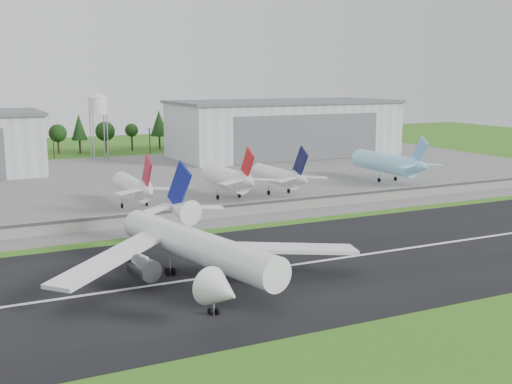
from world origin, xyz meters
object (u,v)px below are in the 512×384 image
parked_jet_navy (281,176)px  parked_jet_red_b (230,178)px  parked_jet_red_a (135,187)px  parked_jet_skyblue (390,163)px  main_airliner (197,254)px

parked_jet_navy → parked_jet_red_b: bearing=179.7°
parked_jet_red_a → parked_jet_skyblue: parked_jet_skyblue is taller
main_airliner → parked_jet_navy: bearing=-141.1°
parked_jet_navy → parked_jet_red_a: bearing=180.0°
parked_jet_red_a → parked_jet_navy: parked_jet_red_a is taller
parked_jet_skyblue → parked_jet_navy: bearing=-173.5°
main_airliner → parked_jet_red_a: (7.37, 66.94, 1.03)m
parked_jet_red_a → parked_jet_red_b: (28.54, 0.07, 0.42)m
main_airliner → parked_jet_skyblue: main_airliner is taller
parked_jet_red_b → parked_jet_navy: bearing=-0.3°
parked_jet_red_b → parked_jet_skyblue: parked_jet_skyblue is taller
parked_jet_red_a → parked_jet_red_b: bearing=0.1°
parked_jet_red_a → parked_jet_skyblue: 90.81m
main_airliner → parked_jet_navy: size_ratio=1.88×
parked_jet_red_a → parked_jet_navy: bearing=-0.0°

